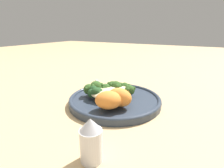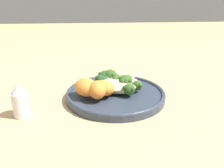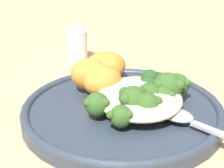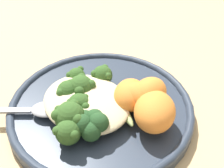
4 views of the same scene
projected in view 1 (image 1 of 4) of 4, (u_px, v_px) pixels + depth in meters
ground_plane at (120, 104)px, 0.52m from camera, size 4.00×4.00×0.00m
plate at (115, 100)px, 0.52m from camera, size 0.27×0.27×0.02m
quinoa_mound at (109, 91)px, 0.53m from camera, size 0.13×0.11×0.02m
broccoli_stalk_0 at (124, 93)px, 0.51m from camera, size 0.12×0.06×0.03m
broccoli_stalk_1 at (121, 90)px, 0.54m from camera, size 0.12×0.03×0.03m
broccoli_stalk_2 at (115, 88)px, 0.54m from camera, size 0.09×0.05×0.04m
broccoli_stalk_3 at (112, 89)px, 0.54m from camera, size 0.10×0.07×0.03m
broccoli_stalk_4 at (107, 91)px, 0.53m from camera, size 0.07×0.08×0.03m
broccoli_stalk_5 at (104, 91)px, 0.53m from camera, size 0.07×0.09×0.03m
broccoli_stalk_6 at (98, 89)px, 0.53m from camera, size 0.06×0.12×0.04m
broccoli_stalk_7 at (94, 91)px, 0.52m from camera, size 0.04×0.12×0.03m
sweet_potato_chunk_0 at (121, 98)px, 0.45m from camera, size 0.05×0.06×0.05m
sweet_potato_chunk_1 at (118, 96)px, 0.47m from camera, size 0.06×0.06×0.04m
sweet_potato_chunk_2 at (109, 100)px, 0.44m from camera, size 0.08×0.09×0.05m
sweet_potato_chunk_3 at (118, 95)px, 0.47m from camera, size 0.07×0.07×0.04m
kale_tuft at (96, 92)px, 0.51m from camera, size 0.05×0.05×0.03m
spoon at (102, 87)px, 0.59m from camera, size 0.10×0.11×0.01m
salt_shaker at (91, 140)px, 0.29m from camera, size 0.04×0.04×0.08m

